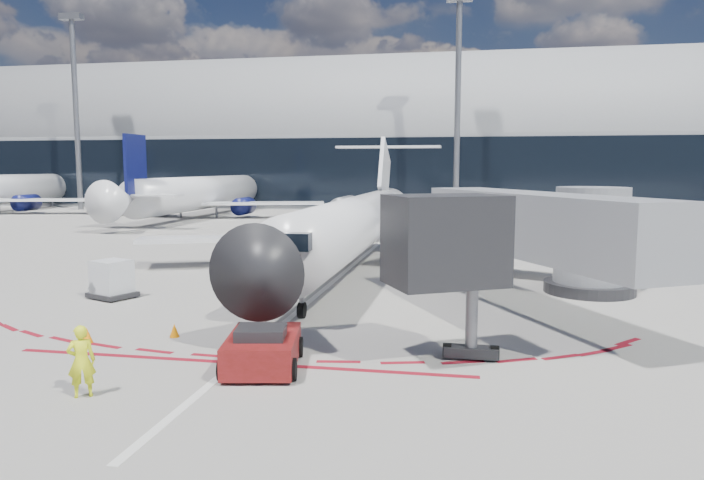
% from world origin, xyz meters
% --- Properties ---
extents(ground, '(260.00, 260.00, 0.00)m').
position_xyz_m(ground, '(0.00, 0.00, 0.00)').
color(ground, slate).
rests_on(ground, ground).
extents(apron_centerline, '(0.25, 40.00, 0.01)m').
position_xyz_m(apron_centerline, '(0.00, 2.00, 0.01)').
color(apron_centerline, silver).
rests_on(apron_centerline, ground).
extents(apron_stop_bar, '(14.00, 0.25, 0.01)m').
position_xyz_m(apron_stop_bar, '(0.00, -11.50, 0.01)').
color(apron_stop_bar, maroon).
rests_on(apron_stop_bar, ground).
extents(terminal_building, '(150.00, 24.15, 24.00)m').
position_xyz_m(terminal_building, '(0.00, 64.97, 8.52)').
color(terminal_building, gray).
rests_on(terminal_building, ground).
extents(jet_bridge, '(10.03, 15.20, 4.90)m').
position_xyz_m(jet_bridge, '(9.79, -3.01, 3.01)').
color(jet_bridge, gray).
rests_on(jet_bridge, ground).
extents(light_mast_west, '(0.70, 0.70, 25.00)m').
position_xyz_m(light_mast_west, '(-45.00, 48.00, 12.50)').
color(light_mast_west, slate).
rests_on(light_mast_west, ground).
extents(light_mast_centre, '(0.70, 0.70, 25.00)m').
position_xyz_m(light_mast_centre, '(5.00, 48.00, 12.50)').
color(light_mast_centre, slate).
rests_on(light_mast_centre, ground).
extents(regional_jet, '(25.44, 31.37, 7.86)m').
position_xyz_m(regional_jet, '(0.46, 5.56, 2.62)').
color(regional_jet, silver).
rests_on(regional_jet, ground).
extents(pushback_tug, '(2.55, 4.99, 1.27)m').
position_xyz_m(pushback_tug, '(0.93, -11.82, 0.56)').
color(pushback_tug, '#59100C').
rests_on(pushback_tug, ground).
extents(ramp_worker, '(0.80, 0.73, 1.83)m').
position_xyz_m(ramp_worker, '(-2.76, -14.78, 0.91)').
color(ramp_worker, '#F0FE1A').
rests_on(ramp_worker, ground).
extents(uld_container, '(2.21, 2.07, 1.67)m').
position_xyz_m(uld_container, '(-8.63, -3.84, 0.82)').
color(uld_container, black).
rests_on(uld_container, ground).
extents(safety_cone_left, '(0.37, 0.37, 0.52)m').
position_xyz_m(safety_cone_left, '(-5.52, -10.42, 0.26)').
color(safety_cone_left, orange).
rests_on(safety_cone_left, ground).
extents(safety_cone_right, '(0.33, 0.33, 0.46)m').
position_xyz_m(safety_cone_right, '(-3.07, -9.21, 0.23)').
color(safety_cone_right, orange).
rests_on(safety_cone_right, ground).
extents(bg_airliner_1, '(33.49, 35.46, 10.84)m').
position_xyz_m(bg_airliner_1, '(-23.57, 39.10, 5.42)').
color(bg_airliner_1, silver).
rests_on(bg_airliner_1, ground).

